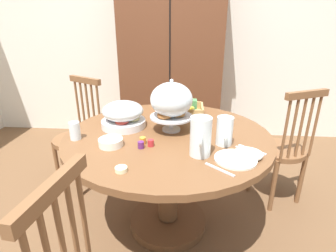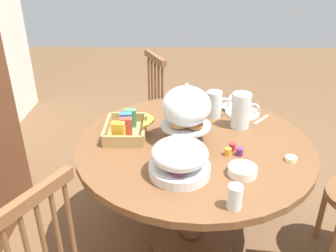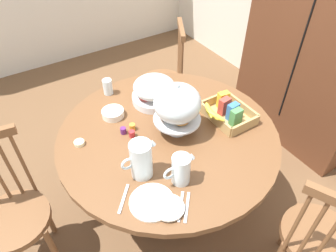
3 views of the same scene
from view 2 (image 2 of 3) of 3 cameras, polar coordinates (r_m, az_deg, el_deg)
name	(u,v)px [view 2 (image 2 of 3)]	position (r m, az deg, el deg)	size (l,w,h in m)	color
dining_table	(193,170)	(2.12, 4.08, -6.96)	(1.33, 1.33, 0.74)	brown
windsor_chair_facing_door	(141,119)	(2.95, -4.36, 1.17)	(0.44, 0.44, 0.97)	brown
pastry_stand_with_dome	(186,109)	(1.95, 2.92, 2.80)	(0.28, 0.28, 0.34)	silver
fruit_platter_covered	(180,159)	(1.71, 1.86, -5.23)	(0.30, 0.30, 0.18)	silver
orange_juice_pitcher	(241,112)	(2.19, 11.53, 2.21)	(0.11, 0.20, 0.22)	silver
milk_pitcher	(214,105)	(2.31, 7.37, 3.31)	(0.10, 0.18, 0.17)	silver
cereal_basket	(128,127)	(2.09, -6.37, -0.21)	(0.32, 0.30, 0.12)	tan
china_plate_large	(242,113)	(2.40, 11.74, 2.06)	(0.22, 0.22, 0.01)	white
china_plate_small	(233,107)	(2.45, 10.34, 3.05)	(0.15, 0.15, 0.01)	white
cereal_bowl	(242,171)	(1.77, 11.78, -6.97)	(0.14, 0.14, 0.04)	white
drinking_glass	(235,197)	(1.55, 10.59, -11.05)	(0.06, 0.06, 0.11)	silver
butter_dish	(291,159)	(1.95, 19.01, -4.96)	(0.06, 0.06, 0.02)	beige
jam_jar_strawberry	(232,147)	(1.97, 10.21, -3.26)	(0.04, 0.04, 0.04)	#B7282D
jam_jar_apricot	(228,152)	(1.92, 9.54, -4.06)	(0.04, 0.04, 0.04)	orange
jam_jar_grape	(240,152)	(1.93, 11.33, -4.05)	(0.04, 0.04, 0.04)	#5B2366
table_knife	(224,107)	(2.47, 8.97, 2.93)	(0.17, 0.01, 0.01)	silver
dinner_fork	(221,106)	(2.48, 8.40, 3.13)	(0.17, 0.01, 0.01)	silver
soup_spoon	(261,120)	(2.34, 14.64, 0.99)	(0.17, 0.01, 0.01)	silver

